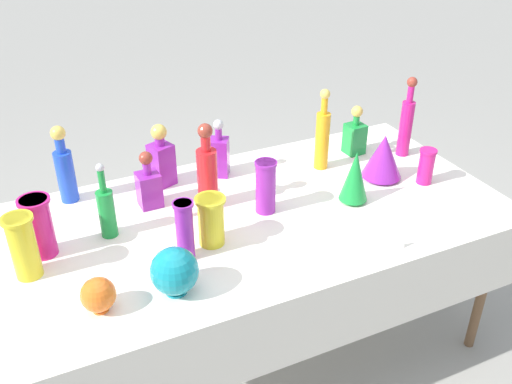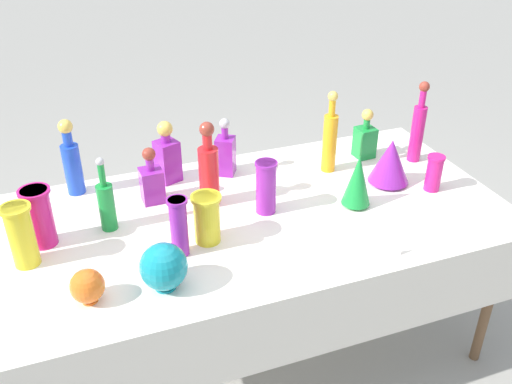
% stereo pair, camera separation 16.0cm
% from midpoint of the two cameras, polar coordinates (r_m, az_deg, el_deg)
% --- Properties ---
extents(ground_plane, '(40.00, 40.00, 0.00)m').
position_cam_midpoint_polar(ground_plane, '(2.83, -1.67, -15.18)').
color(ground_plane, gray).
extents(display_table, '(2.07, 1.06, 0.76)m').
position_cam_midpoint_polar(display_table, '(2.35, -1.58, -3.66)').
color(display_table, white).
rests_on(display_table, ground).
extents(tall_bottle_0, '(0.08, 0.08, 0.34)m').
position_cam_midpoint_polar(tall_bottle_0, '(2.52, -20.33, 2.16)').
color(tall_bottle_0, blue).
rests_on(tall_bottle_0, display_table).
extents(tall_bottle_1, '(0.06, 0.06, 0.39)m').
position_cam_midpoint_polar(tall_bottle_1, '(2.63, 4.93, 5.58)').
color(tall_bottle_1, orange).
rests_on(tall_bottle_1, display_table).
extents(tall_bottle_2, '(0.06, 0.06, 0.39)m').
position_cam_midpoint_polar(tall_bottle_2, '(2.81, 13.23, 6.75)').
color(tall_bottle_2, '#C61972').
rests_on(tall_bottle_2, display_table).
extents(tall_bottle_3, '(0.08, 0.08, 0.37)m').
position_cam_midpoint_polar(tall_bottle_3, '(2.33, -6.87, 1.93)').
color(tall_bottle_3, red).
rests_on(tall_bottle_3, display_table).
extents(tall_bottle_4, '(0.06, 0.06, 0.31)m').
position_cam_midpoint_polar(tall_bottle_4, '(2.25, -16.71, -1.78)').
color(tall_bottle_4, '#198C38').
rests_on(tall_bottle_4, display_table).
extents(square_decanter_0, '(0.12, 0.12, 0.29)m').
position_cam_midpoint_polar(square_decanter_0, '(2.54, -11.24, 3.28)').
color(square_decanter_0, purple).
rests_on(square_decanter_0, display_table).
extents(square_decanter_1, '(0.09, 0.09, 0.25)m').
position_cam_midpoint_polar(square_decanter_1, '(2.81, 8.26, 5.67)').
color(square_decanter_1, '#198C38').
rests_on(square_decanter_1, display_table).
extents(square_decanter_2, '(0.09, 0.09, 0.25)m').
position_cam_midpoint_polar(square_decanter_2, '(2.41, -12.56, 0.63)').
color(square_decanter_2, purple).
rests_on(square_decanter_2, display_table).
extents(square_decanter_3, '(0.11, 0.11, 0.27)m').
position_cam_midpoint_polar(square_decanter_3, '(2.59, -5.46, 3.79)').
color(square_decanter_3, purple).
rests_on(square_decanter_3, display_table).
extents(slender_vase_0, '(0.11, 0.11, 0.24)m').
position_cam_midpoint_polar(slender_vase_0, '(2.13, -24.29, -4.92)').
color(slender_vase_0, yellow).
rests_on(slender_vase_0, display_table).
extents(slender_vase_1, '(0.09, 0.09, 0.23)m').
position_cam_midpoint_polar(slender_vase_1, '(2.30, -0.98, 0.58)').
color(slender_vase_1, purple).
rests_on(slender_vase_1, display_table).
extents(slender_vase_2, '(0.08, 0.08, 0.23)m').
position_cam_midpoint_polar(slender_vase_2, '(2.06, -9.38, -3.70)').
color(slender_vase_2, purple).
rests_on(slender_vase_2, display_table).
extents(slender_vase_3, '(0.08, 0.08, 0.16)m').
position_cam_midpoint_polar(slender_vase_3, '(2.61, 15.00, 2.59)').
color(slender_vase_3, '#C61972').
rests_on(slender_vase_3, display_table).
extents(slender_vase_4, '(0.12, 0.12, 0.24)m').
position_cam_midpoint_polar(slender_vase_4, '(2.22, -22.85, -3.14)').
color(slender_vase_4, '#C61972').
rests_on(slender_vase_4, display_table).
extents(slender_vase_5, '(0.12, 0.12, 0.20)m').
position_cam_midpoint_polar(slender_vase_5, '(2.13, -6.68, -2.77)').
color(slender_vase_5, yellow).
rests_on(slender_vase_5, display_table).
extents(fluted_vase_0, '(0.12, 0.12, 0.23)m').
position_cam_midpoint_polar(fluted_vase_0, '(2.39, 7.98, 1.55)').
color(fluted_vase_0, '#198C38').
rests_on(fluted_vase_0, display_table).
extents(fluted_vase_1, '(0.18, 0.18, 0.21)m').
position_cam_midpoint_polar(fluted_vase_1, '(2.60, 10.89, 3.52)').
color(fluted_vase_1, purple).
rests_on(fluted_vase_1, display_table).
extents(round_bowl_0, '(0.16, 0.16, 0.17)m').
position_cam_midpoint_polar(round_bowl_0, '(1.93, -10.54, -7.85)').
color(round_bowl_0, teal).
rests_on(round_bowl_0, display_table).
extents(round_bowl_1, '(0.11, 0.11, 0.12)m').
position_cam_midpoint_polar(round_bowl_1, '(1.93, -17.84, -9.83)').
color(round_bowl_1, orange).
rests_on(round_bowl_1, display_table).
extents(price_tag_left, '(0.06, 0.03, 0.05)m').
position_cam_midpoint_polar(price_tag_left, '(2.18, 11.90, -5.08)').
color(price_tag_left, white).
rests_on(price_tag_left, display_table).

